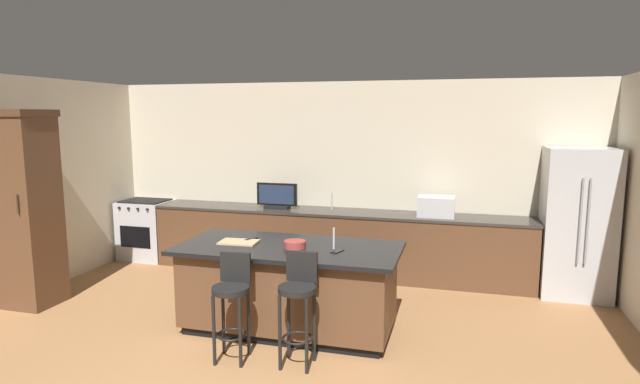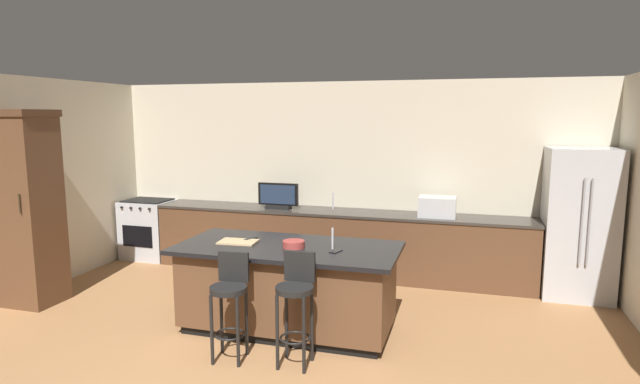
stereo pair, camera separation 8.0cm
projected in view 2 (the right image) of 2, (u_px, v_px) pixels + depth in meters
wall_back at (345, 176)px, 7.49m from camera, size 7.52×0.12×2.71m
wall_left at (34, 185)px, 6.52m from camera, size 0.12×4.51×2.71m
counter_back at (336, 243)px, 7.27m from camera, size 5.34×0.62×0.91m
kitchen_island at (288, 287)px, 5.37m from camera, size 2.29×1.09×0.90m
refrigerator at (579, 223)px, 6.30m from camera, size 0.81×0.73×1.85m
range_oven at (149, 229)px, 8.11m from camera, size 0.74×0.63×0.93m
cabinet_tower at (28, 205)px, 6.04m from camera, size 0.63×0.58×2.30m
microwave at (437, 207)px, 6.80m from camera, size 0.48×0.36×0.26m
tv_monitor at (278, 197)px, 7.36m from camera, size 0.60×0.16×0.37m
sink_faucet_back at (333, 201)px, 7.30m from camera, size 0.02×0.02×0.24m
sink_faucet_island at (333, 238)px, 5.16m from camera, size 0.02×0.02×0.22m
bar_stool_left at (230, 297)px, 4.70m from camera, size 0.34×0.35×0.98m
bar_stool_right at (296, 298)px, 4.59m from camera, size 0.34×0.34×1.02m
fruit_bowl at (294, 244)px, 5.23m from camera, size 0.23×0.23×0.07m
cell_phone at (336, 251)px, 5.08m from camera, size 0.11×0.16×0.01m
tv_remote at (251, 239)px, 5.56m from camera, size 0.10×0.17×0.02m
cutting_board at (238, 242)px, 5.44m from camera, size 0.41×0.28×0.02m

